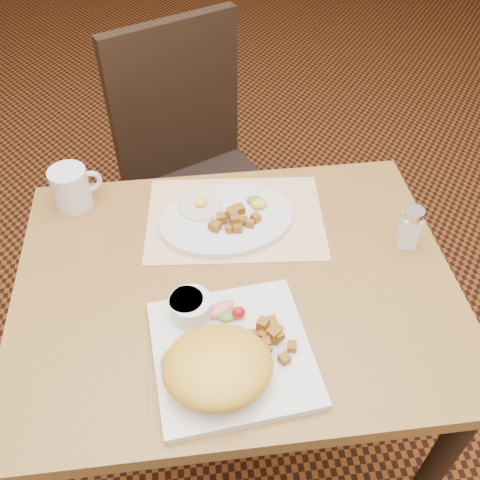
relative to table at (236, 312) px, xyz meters
name	(u,v)px	position (x,y,z in m)	size (l,w,h in m)	color
ground	(237,438)	(0.00, 0.00, -0.64)	(8.00, 8.00, 0.00)	black
table	(236,312)	(0.00, 0.00, 0.00)	(0.90, 0.70, 0.75)	olive
chair_far	(196,167)	(-0.05, 0.65, -0.10)	(0.56, 0.57, 0.97)	black
placemat	(235,218)	(0.02, 0.18, 0.11)	(0.40, 0.28, 0.00)	white
plate_square	(232,353)	(-0.03, -0.18, 0.12)	(0.28, 0.28, 0.02)	silver
plate_oval	(227,219)	(0.00, 0.17, 0.12)	(0.30, 0.23, 0.02)	silver
hollandaise_mound	(217,367)	(-0.06, -0.23, 0.16)	(0.19, 0.17, 0.07)	gold
ramekin	(191,307)	(-0.09, -0.09, 0.15)	(0.08, 0.08, 0.04)	silver
garnish_sq	(226,311)	(-0.03, -0.10, 0.14)	(0.08, 0.06, 0.03)	#387223
fried_egg	(200,205)	(-0.06, 0.21, 0.13)	(0.10, 0.10, 0.02)	white
garnish_ov	(257,202)	(0.07, 0.20, 0.14)	(0.05, 0.05, 0.02)	#387223
salt_shaker	(410,227)	(0.38, 0.06, 0.16)	(0.05, 0.05, 0.10)	white
coffee_mug	(72,187)	(-0.35, 0.28, 0.16)	(0.11, 0.09, 0.10)	silver
home_fries_sq	(271,335)	(0.05, -0.16, 0.14)	(0.09, 0.10, 0.03)	#A06419
home_fries_ov	(233,219)	(0.01, 0.15, 0.14)	(0.12, 0.08, 0.04)	#A06419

